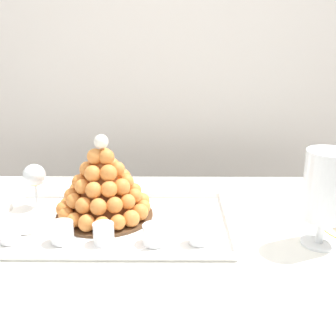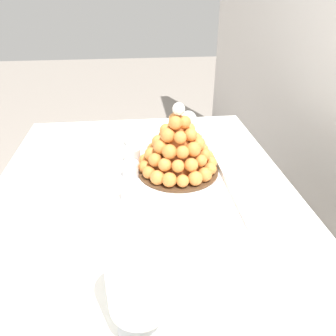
% 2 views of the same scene
% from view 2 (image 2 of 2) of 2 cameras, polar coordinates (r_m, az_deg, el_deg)
% --- Properties ---
extents(buffet_table, '(1.36, 0.97, 0.78)m').
position_cam_2_polar(buffet_table, '(1.04, -3.85, -10.85)').
color(buffet_table, brown).
rests_on(buffet_table, ground_plane).
extents(serving_tray, '(0.65, 0.39, 0.02)m').
position_cam_2_polar(serving_tray, '(1.09, -0.39, -1.47)').
color(serving_tray, white).
rests_on(serving_tray, buffet_table).
extents(croquembouche, '(0.28, 0.28, 0.24)m').
position_cam_2_polar(croquembouche, '(1.08, 1.74, 3.62)').
color(croquembouche, '#4C331E').
rests_on(croquembouche, serving_tray).
extents(dessert_cup_left, '(0.05, 0.05, 0.06)m').
position_cam_2_polar(dessert_cup_left, '(1.29, -6.33, 5.02)').
color(dessert_cup_left, silver).
rests_on(dessert_cup_left, serving_tray).
extents(dessert_cup_mid_left, '(0.06, 0.06, 0.05)m').
position_cam_2_polar(dessert_cup_mid_left, '(1.18, -6.20, 2.22)').
color(dessert_cup_mid_left, silver).
rests_on(dessert_cup_mid_left, serving_tray).
extents(dessert_cup_centre, '(0.05, 0.05, 0.05)m').
position_cam_2_polar(dessert_cup_centre, '(1.08, -6.56, -0.40)').
color(dessert_cup_centre, silver).
rests_on(dessert_cup_centre, serving_tray).
extents(dessert_cup_mid_right, '(0.06, 0.06, 0.05)m').
position_cam_2_polar(dessert_cup_mid_right, '(0.97, -6.42, -4.28)').
color(dessert_cup_mid_right, silver).
rests_on(dessert_cup_mid_right, serving_tray).
extents(dessert_cup_right, '(0.05, 0.05, 0.06)m').
position_cam_2_polar(dessert_cup_right, '(0.88, -6.10, -8.20)').
color(dessert_cup_right, silver).
rests_on(dessert_cup_right, serving_tray).
extents(creme_brulee_ramekin, '(0.09, 0.09, 0.02)m').
position_cam_2_polar(creme_brulee_ramekin, '(1.28, -2.76, 4.28)').
color(creme_brulee_ramekin, white).
rests_on(creme_brulee_ramekin, serving_tray).
extents(macaron_goblet, '(0.11, 0.11, 0.25)m').
position_cam_2_polar(macaron_goblet, '(0.57, -5.19, -17.66)').
color(macaron_goblet, white).
rests_on(macaron_goblet, buffet_table).
extents(wine_glass, '(0.07, 0.07, 0.14)m').
position_cam_2_polar(wine_glass, '(1.28, 3.52, 8.23)').
color(wine_glass, silver).
rests_on(wine_glass, buffet_table).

